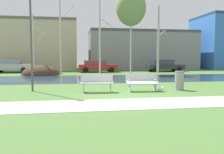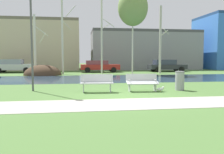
% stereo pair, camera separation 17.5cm
% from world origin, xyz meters
% --- Properties ---
extents(ground_plane, '(120.00, 120.00, 0.00)m').
position_xyz_m(ground_plane, '(0.00, 10.00, 0.00)').
color(ground_plane, '#476B33').
extents(paved_path_strip, '(60.00, 2.10, 0.01)m').
position_xyz_m(paved_path_strip, '(0.00, -1.92, 0.01)').
color(paved_path_strip, '#9E998E').
rests_on(paved_path_strip, ground).
extents(river_band, '(80.00, 7.21, 0.01)m').
position_xyz_m(river_band, '(0.00, 8.68, 0.00)').
color(river_band, '#2D475B').
rests_on(river_band, ground).
extents(soil_mound, '(3.69, 3.03, 2.04)m').
position_xyz_m(soil_mound, '(-5.63, 13.47, 0.00)').
color(soil_mound, '#423021').
rests_on(soil_mound, ground).
extents(bench_left, '(1.63, 0.64, 0.87)m').
position_xyz_m(bench_left, '(-1.13, 1.16, 0.47)').
color(bench_left, '#B2B5B7').
rests_on(bench_left, ground).
extents(bench_right, '(1.63, 0.64, 0.87)m').
position_xyz_m(bench_right, '(1.14, 1.16, 0.47)').
color(bench_right, '#B2B5B7').
rests_on(bench_right, ground).
extents(trash_bin, '(0.49, 0.49, 0.99)m').
position_xyz_m(trash_bin, '(3.19, 1.27, 0.51)').
color(trash_bin, gray).
rests_on(trash_bin, ground).
extents(seagull, '(0.42, 0.16, 0.25)m').
position_xyz_m(seagull, '(2.03, 0.91, 0.13)').
color(seagull, white).
rests_on(seagull, ground).
extents(streetlamp, '(0.32, 0.32, 5.49)m').
position_xyz_m(streetlamp, '(-4.33, 1.99, 3.65)').
color(streetlamp, '#4C4C51').
rests_on(streetlamp, ground).
extents(birch_far_left, '(1.52, 2.52, 6.21)m').
position_xyz_m(birch_far_left, '(-6.55, 14.97, 3.18)').
color(birch_far_left, beige).
rests_on(birch_far_left, ground).
extents(birch_left, '(1.52, 2.36, 9.04)m').
position_xyz_m(birch_left, '(-3.69, 14.33, 4.58)').
color(birch_left, beige).
rests_on(birch_left, ground).
extents(birch_center_left, '(1.53, 2.27, 9.24)m').
position_xyz_m(birch_center_left, '(0.43, 15.00, 4.65)').
color(birch_center_left, beige).
rests_on(birch_center_left, ground).
extents(birch_center, '(3.17, 3.17, 8.95)m').
position_xyz_m(birch_center, '(3.64, 14.14, 6.97)').
color(birch_center, beige).
rests_on(birch_center, ground).
extents(birch_center_right, '(1.08, 1.80, 7.43)m').
position_xyz_m(birch_center_right, '(6.92, 14.66, 3.75)').
color(birch_center_right, '#BCB7A8').
rests_on(birch_center_right, ground).
extents(parked_van_nearest_silver, '(4.53, 2.06, 1.55)m').
position_xyz_m(parked_van_nearest_silver, '(-9.63, 18.05, 0.81)').
color(parked_van_nearest_silver, '#B2B5BC').
rests_on(parked_van_nearest_silver, ground).
extents(parked_sedan_second_red, '(4.66, 1.99, 1.41)m').
position_xyz_m(parked_sedan_second_red, '(0.32, 17.50, 0.76)').
color(parked_sedan_second_red, maroon).
rests_on(parked_sedan_second_red, ground).
extents(parked_hatch_third_dark, '(4.65, 1.96, 1.50)m').
position_xyz_m(parked_hatch_third_dark, '(8.77, 17.51, 0.78)').
color(parked_hatch_third_dark, '#282B30').
rests_on(parked_hatch_third_dark, ground).
extents(building_beige_block, '(14.23, 8.65, 7.13)m').
position_xyz_m(building_beige_block, '(-9.18, 25.89, 3.56)').
color(building_beige_block, '#BCAD8E').
rests_on(building_beige_block, ground).
extents(building_grey_warehouse, '(16.03, 6.56, 5.79)m').
position_xyz_m(building_grey_warehouse, '(7.83, 24.61, 2.90)').
color(building_grey_warehouse, gray).
rests_on(building_grey_warehouse, ground).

